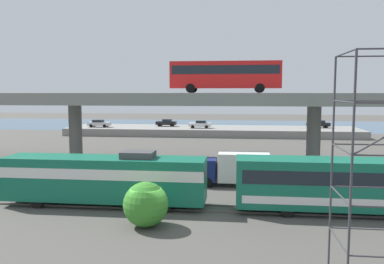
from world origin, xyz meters
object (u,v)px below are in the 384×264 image
Objects in this scene: train_coach_lead at (382,184)px; parked_car_2 at (166,123)px; parked_car_3 at (99,123)px; train_locomotive at (95,177)px; transit_bus_on_overpass at (225,74)px; service_truck_west at (234,168)px; parked_car_0 at (200,124)px; parked_car_1 at (318,124)px; scaffolding_tower at (382,165)px.

train_coach_lead reaches higher than parked_car_2.
parked_car_3 is at bearing 15.30° from parked_car_2.
transit_bus_on_overpass reaches higher than train_locomotive.
train_locomotive reaches higher than parked_car_2.
service_truck_west is (1.18, -8.15, -8.88)m from transit_bus_on_overpass.
train_coach_lead is 61.94m from parked_car_3.
parked_car_2 is 13.66m from parked_car_3.
transit_bus_on_overpass is (9.17, 15.69, 8.33)m from train_locomotive.
train_locomotive is at bearing 59.69° from transit_bus_on_overpass.
transit_bus_on_overpass is 2.74× the size of parked_car_0.
parked_car_2 is at bearing -71.93° from service_truck_west.
train_coach_lead is 2.96× the size of service_truck_west.
service_truck_west is 1.51× the size of parked_car_3.
train_coach_lead reaches higher than parked_car_1.
parked_car_1 is at bearing -179.57° from parked_car_2.
train_coach_lead is at bearing 83.81° from parked_car_1.
train_locomotive is at bearing 63.36° from parked_car_1.
transit_bus_on_overpass reaches higher than parked_car_0.
parked_car_0 is 23.57m from parked_car_1.
scaffolding_tower is 61.58m from parked_car_0.
service_truck_west is at bearing -36.09° from train_coach_lead.
service_truck_west is (-10.35, 7.54, -0.53)m from train_coach_lead.
parked_car_3 is at bearing -51.98° from train_coach_lead.
scaffolding_tower is at bearing 108.46° from parked_car_2.
parked_car_0 is 0.97× the size of parked_car_3.
parked_car_2 is (-14.63, 44.86, 0.59)m from service_truck_west.
train_locomotive is 51.83m from parked_car_3.
transit_bus_on_overpass is at bearing -120.31° from train_locomotive.
train_coach_lead reaches higher than parked_car_3.
scaffolding_tower is at bearing 109.41° from service_truck_west.
parked_car_1 is 1.08× the size of parked_car_2.
scaffolding_tower is 2.47× the size of parked_car_2.
parked_car_0 is at bearing 0.81° from parked_car_3.
scaffolding_tower reaches higher than parked_car_3.
parked_car_3 is (-38.16, 48.80, 0.06)m from train_coach_lead.
parked_car_1 is (16.06, 45.09, 0.59)m from service_truck_west.
service_truck_west is 1.55× the size of parked_car_0.
train_coach_lead is 58.05m from parked_car_2.
parked_car_1 is at bearing 5.00° from parked_car_3.
scaffolding_tower reaches higher than parked_car_1.
train_coach_lead is at bearing 143.91° from service_truck_west.
train_locomotive is at bearing 147.18° from scaffolding_tower.
parked_car_2 is at bearing -24.17° from parked_car_0.
transit_bus_on_overpass reaches higher than service_truck_west.
train_coach_lead is at bearing 70.41° from scaffolding_tower.
service_truck_west reaches higher than parked_car_1.
parked_car_1 is (9.57, 63.49, -3.24)m from scaffolding_tower.
parked_car_0 is at bearing 102.90° from scaffolding_tower.
parked_car_1 and parked_car_3 have the same top height.
scaffolding_tower is 2.27× the size of parked_car_3.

